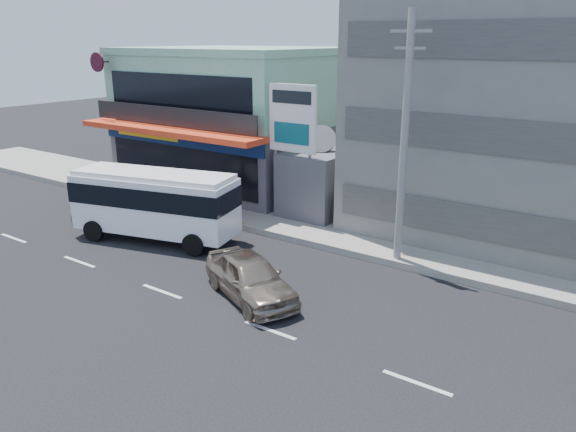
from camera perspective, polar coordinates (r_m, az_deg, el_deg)
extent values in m
plane|color=black|center=(21.46, -12.67, -7.50)|extent=(120.00, 120.00, 0.00)
cube|color=gray|center=(25.87, 10.91, -2.58)|extent=(70.00, 5.00, 0.30)
cube|color=#3F3E43|center=(35.80, -5.09, 6.42)|extent=(12.00, 10.00, 4.00)
cube|color=#90CCA9|center=(35.24, -5.27, 12.81)|extent=(12.00, 10.00, 4.00)
cube|color=red|center=(31.29, -12.11, 8.46)|extent=(12.40, 1.80, 0.30)
cube|color=#0B1E4F|center=(31.89, -11.06, 7.69)|extent=(12.00, 0.12, 0.80)
cube|color=black|center=(32.20, -10.86, 5.07)|extent=(11.00, 0.06, 2.60)
cube|color=gray|center=(28.25, 26.06, 11.96)|extent=(16.00, 12.00, 14.00)
cube|color=#3F3E43|center=(29.71, 4.33, 3.59)|extent=(3.00, 6.00, 3.50)
cylinder|color=slate|center=(28.48, 3.37, 6.75)|extent=(1.50, 1.50, 0.15)
cylinder|color=gray|center=(27.91, -1.24, 5.87)|extent=(0.16, 0.16, 6.50)
cylinder|color=gray|center=(26.80, 2.22, 5.36)|extent=(0.16, 0.16, 6.50)
cube|color=white|center=(26.98, 0.47, 9.88)|extent=(2.60, 0.18, 3.20)
cylinder|color=#999993|center=(22.34, 11.71, 7.08)|extent=(0.30, 0.30, 10.00)
cube|color=#999993|center=(21.98, 12.42, 17.89)|extent=(1.60, 0.12, 0.12)
cube|color=#999993|center=(21.98, 12.31, 16.33)|extent=(1.20, 0.10, 0.10)
cube|color=white|center=(26.32, -13.36, 1.24)|extent=(7.94, 4.23, 2.49)
cube|color=black|center=(26.19, -13.44, 2.26)|extent=(8.01, 4.29, 0.92)
cube|color=white|center=(25.98, -13.57, 4.11)|extent=(7.68, 3.96, 0.22)
cylinder|color=black|center=(27.29, -19.11, -1.43)|extent=(1.02, 0.54, 0.98)
cylinder|color=black|center=(29.06, -16.19, 0.00)|extent=(1.02, 0.54, 0.98)
cylinder|color=black|center=(24.42, -9.58, -2.90)|extent=(1.02, 0.54, 0.98)
cylinder|color=black|center=(26.38, -7.03, -1.20)|extent=(1.02, 0.54, 0.98)
imported|color=tan|center=(20.20, -3.85, -6.22)|extent=(5.07, 3.71, 1.60)
imported|color=#520B17|center=(29.15, -12.74, 0.17)|extent=(1.61, 0.71, 0.82)
imported|color=#66594C|center=(28.92, -12.86, 1.76)|extent=(0.42, 0.58, 1.50)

